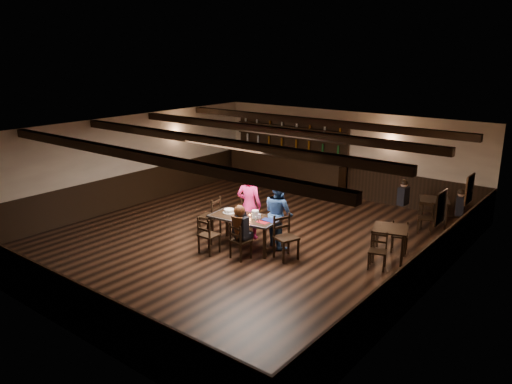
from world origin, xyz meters
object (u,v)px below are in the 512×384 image
Objects in this scene: woman_pink at (249,205)px; man_blue at (279,213)px; bar_counter at (287,166)px; dining_table at (245,220)px; chair_near_right at (238,239)px; chair_near_left at (207,233)px; cake at (229,211)px.

woman_pink reaches higher than man_blue.
bar_counter is at bearing -33.97° from man_blue.
chair_near_right is (0.35, -0.65, -0.18)m from dining_table.
man_blue reaches higher than chair_near_left.
chair_near_right is 0.52× the size of man_blue.
cake is 5.35m from bar_counter.
bar_counter reaches higher than woman_pink.
woman_pink is at bearing 24.41° from man_blue.
bar_counter is (-1.97, 4.50, -0.11)m from woman_pink.
chair_near_right is 1.10m from cake.
bar_counter reaches higher than cake.
chair_near_left is 6.19m from bar_counter.
man_blue is (0.24, 1.21, 0.32)m from chair_near_right.
woman_pink is at bearing 118.56° from chair_near_right.
bar_counter is (-2.28, 5.04, 0.05)m from dining_table.
man_blue is at bearing 54.63° from chair_near_left.
chair_near_left is 0.53× the size of man_blue.
chair_near_right is 0.50× the size of woman_pink.
cake is (-0.18, -0.54, -0.05)m from woman_pink.
man_blue is 5.32m from bar_counter.
dining_table is 0.97m from chair_near_left.
chair_near_left reaches higher than cake.
chair_near_right is at bearing -65.26° from bar_counter.
cake is 0.07× the size of bar_counter.
chair_near_right is 2.86× the size of cake.
bar_counter reaches higher than dining_table.
chair_near_right is 1.27m from man_blue.
man_blue reaches higher than chair_near_right.
dining_table is 0.76m from chair_near_right.
chair_near_left is 0.19× the size of bar_counter.
woman_pink is at bearing -66.31° from bar_counter.
chair_near_right is at bearing -38.09° from cake.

